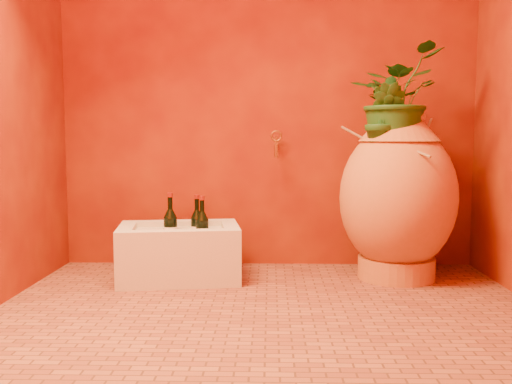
{
  "coord_description": "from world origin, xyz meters",
  "views": [
    {
      "loc": [
        0.02,
        -2.5,
        0.78
      ],
      "look_at": [
        -0.05,
        0.35,
        0.51
      ],
      "focal_mm": 40.0,
      "sensor_mm": 36.0,
      "label": 1
    }
  ],
  "objects_px": {
    "amphora": "(398,197)",
    "wine_bottle_b": "(170,229)",
    "wine_bottle_a": "(197,229)",
    "stone_basin": "(179,253)",
    "wall_tap": "(276,143)",
    "wine_bottle_c": "(202,231)"
  },
  "relations": [
    {
      "from": "stone_basin",
      "to": "wine_bottle_a",
      "type": "distance_m",
      "value": 0.17
    },
    {
      "from": "amphora",
      "to": "wine_bottle_a",
      "type": "xyz_separation_m",
      "value": [
        -1.12,
        0.01,
        -0.18
      ]
    },
    {
      "from": "wine_bottle_b",
      "to": "wall_tap",
      "type": "xyz_separation_m",
      "value": [
        0.58,
        0.33,
        0.47
      ]
    },
    {
      "from": "amphora",
      "to": "wall_tap",
      "type": "xyz_separation_m",
      "value": [
        -0.67,
        0.27,
        0.3
      ]
    },
    {
      "from": "wall_tap",
      "to": "wine_bottle_c",
      "type": "bearing_deg",
      "value": -139.78
    },
    {
      "from": "stone_basin",
      "to": "wine_bottle_c",
      "type": "distance_m",
      "value": 0.19
    },
    {
      "from": "stone_basin",
      "to": "wall_tap",
      "type": "distance_m",
      "value": 0.87
    },
    {
      "from": "amphora",
      "to": "wine_bottle_b",
      "type": "relative_size",
      "value": 2.92
    },
    {
      "from": "wine_bottle_a",
      "to": "wine_bottle_b",
      "type": "xyz_separation_m",
      "value": [
        -0.14,
        -0.07,
        0.01
      ]
    },
    {
      "from": "amphora",
      "to": "wine_bottle_a",
      "type": "height_order",
      "value": "amphora"
    },
    {
      "from": "stone_basin",
      "to": "amphora",
      "type": "bearing_deg",
      "value": 2.7
    },
    {
      "from": "amphora",
      "to": "wine_bottle_b",
      "type": "bearing_deg",
      "value": -177.37
    },
    {
      "from": "amphora",
      "to": "stone_basin",
      "type": "xyz_separation_m",
      "value": [
        -1.21,
        -0.06,
        -0.31
      ]
    },
    {
      "from": "wine_bottle_b",
      "to": "wine_bottle_c",
      "type": "relative_size",
      "value": 1.05
    },
    {
      "from": "wine_bottle_b",
      "to": "wall_tap",
      "type": "bearing_deg",
      "value": 29.16
    },
    {
      "from": "wine_bottle_a",
      "to": "wine_bottle_b",
      "type": "relative_size",
      "value": 0.94
    },
    {
      "from": "amphora",
      "to": "stone_basin",
      "type": "relative_size",
      "value": 1.3
    },
    {
      "from": "stone_basin",
      "to": "wall_tap",
      "type": "xyz_separation_m",
      "value": [
        0.54,
        0.33,
        0.61
      ]
    },
    {
      "from": "amphora",
      "to": "wine_bottle_c",
      "type": "relative_size",
      "value": 3.07
    },
    {
      "from": "wine_bottle_a",
      "to": "wine_bottle_c",
      "type": "bearing_deg",
      "value": -65.68
    },
    {
      "from": "amphora",
      "to": "stone_basin",
      "type": "distance_m",
      "value": 1.25
    },
    {
      "from": "wine_bottle_b",
      "to": "wine_bottle_c",
      "type": "distance_m",
      "value": 0.18
    }
  ]
}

